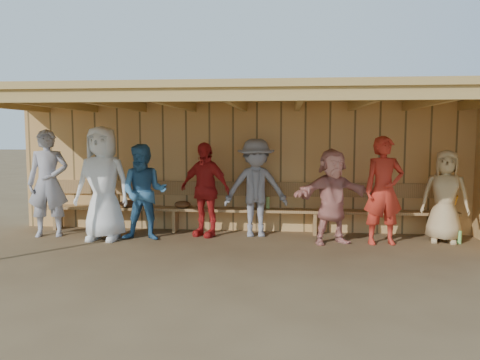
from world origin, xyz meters
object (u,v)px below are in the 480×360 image
Objects in this scene: player_a at (48,183)px; player_f at (332,196)px; player_c at (144,192)px; player_h at (445,196)px; player_e at (256,188)px; player_g at (384,191)px; player_b at (103,183)px; bench at (244,204)px; player_d at (205,189)px.

player_a is 1.20× the size of player_f.
player_h is (5.07, 0.35, -0.04)m from player_c.
player_f is 1.91m from player_h.
player_h is at bearing -11.97° from player_a.
player_a is 3.68m from player_e.
player_g is (4.02, 0.10, 0.07)m from player_c.
player_b is 0.26× the size of bench.
bench is (0.67, 0.38, -0.31)m from player_d.
player_e is at bearing 10.46° from player_c.
player_g is at bearing -16.41° from bench.
player_e reaches higher than player_d.
player_f is at bearing -25.49° from bench.
player_c reaches higher than player_f.
player_c is 1.04× the size of player_f.
player_f is (3.18, 0.07, -0.03)m from player_c.
player_g is (5.80, -0.01, -0.06)m from player_a.
player_e reaches higher than bench.
player_c is 1.06× the size of player_h.
player_h is at bearing 5.74° from player_b.
player_d is 1.06× the size of player_f.
player_e reaches higher than player_f.
player_c is at bearing 6.47° from player_b.
player_f is at bearing -26.40° from player_e.
player_e reaches higher than player_h.
player_b is 2.65m from player_e.
player_h is (3.19, -0.15, -0.09)m from player_e.
player_d is (2.75, 0.31, -0.11)m from player_a.
player_b is at bearing -176.21° from player_e.
player_d reaches higher than player_c.
bench is at bearing 119.58° from player_e.
player_h is at bearing -12.57° from player_f.
bench is at bearing -174.04° from player_h.
player_g reaches higher than player_c.
player_d is 3.06m from player_g.
player_g reaches higher than player_f.
player_f is (2.21, -0.35, -0.05)m from player_d.
player_h is at bearing 21.07° from player_d.
player_a reaches higher than player_h.
player_a is 1.14× the size of player_d.
player_g reaches higher than player_h.
player_a reaches higher than player_f.
player_e is (0.91, 0.07, 0.03)m from player_d.
player_c is at bearing 172.96° from player_g.
player_d is 0.91m from player_e.
player_b is at bearing 173.46° from player_g.
player_c is 3.19m from player_f.
player_e is (2.59, 0.55, -0.11)m from player_b.
player_c is at bearing -162.62° from player_h.
player_e is 3.19m from player_h.
player_g is at bearing -18.66° from player_e.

